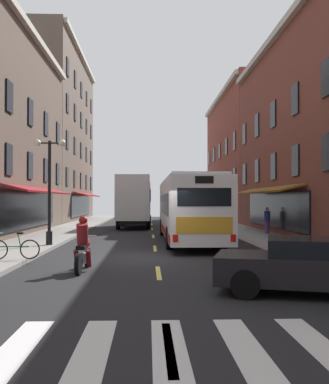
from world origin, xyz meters
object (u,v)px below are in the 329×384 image
(transit_bus, at_px, (188,208))
(motorcycle_rider, at_px, (83,248))
(pedestrian_mid, at_px, (267,220))
(sedan_mid, at_px, (135,215))
(street_lamp_twin, at_px, (49,186))
(sedan_near, at_px, (315,265))
(box_truck, at_px, (135,201))
(bicycle_near, at_px, (14,249))

(transit_bus, xyz_separation_m, motorcycle_rider, (-4.04, -9.28, -1.01))
(motorcycle_rider, bearing_deg, transit_bus, 66.50)
(motorcycle_rider, relative_size, pedestrian_mid, 1.31)
(sedan_mid, bearing_deg, street_lamp_twin, -97.35)
(sedan_near, bearing_deg, sedan_mid, 98.51)
(box_truck, xyz_separation_m, motorcycle_rider, (-0.91, -20.47, -1.33))
(motorcycle_rider, xyz_separation_m, bicycle_near, (-2.57, 1.72, -0.21))
(transit_bus, relative_size, bicycle_near, 7.09)
(motorcycle_rider, height_order, pedestrian_mid, pedestrian_mid)
(box_truck, relative_size, sedan_near, 1.66)
(street_lamp_twin, bearing_deg, box_truck, 76.33)
(box_truck, bearing_deg, sedan_mid, 91.53)
(transit_bus, distance_m, box_truck, 11.62)
(box_truck, relative_size, bicycle_near, 4.56)
(sedan_near, height_order, motorcycle_rider, motorcycle_rider)
(box_truck, relative_size, street_lamp_twin, 1.65)
(bicycle_near, bearing_deg, street_lamp_twin, 88.89)
(transit_bus, height_order, box_truck, box_truck)
(motorcycle_rider, relative_size, bicycle_near, 1.21)
(street_lamp_twin, bearing_deg, sedan_mid, 82.65)
(motorcycle_rider, bearing_deg, pedestrian_mid, 54.43)
(sedan_mid, height_order, motorcycle_rider, motorcycle_rider)
(box_truck, height_order, pedestrian_mid, box_truck)
(box_truck, relative_size, motorcycle_rider, 3.77)
(street_lamp_twin, bearing_deg, motorcycle_rider, -69.28)
(sedan_mid, distance_m, bicycle_near, 29.15)
(pedestrian_mid, bearing_deg, motorcycle_rider, -32.65)
(pedestrian_mid, height_order, street_lamp_twin, street_lamp_twin)
(pedestrian_mid, bearing_deg, box_truck, -130.65)
(bicycle_near, xyz_separation_m, street_lamp_twin, (0.09, 4.82, 2.27))
(transit_bus, bearing_deg, motorcycle_rider, -113.50)
(sedan_near, xyz_separation_m, sedan_mid, (-5.10, 34.11, 0.03))
(sedan_mid, bearing_deg, pedestrian_mid, -64.86)
(transit_bus, height_order, bicycle_near, transit_bus)
(motorcycle_rider, bearing_deg, bicycle_near, 146.25)
(sedan_near, height_order, street_lamp_twin, street_lamp_twin)
(transit_bus, bearing_deg, box_truck, 105.59)
(sedan_mid, relative_size, street_lamp_twin, 1.00)
(sedan_mid, bearing_deg, box_truck, -88.47)
(transit_bus, height_order, street_lamp_twin, street_lamp_twin)
(box_truck, xyz_separation_m, sedan_near, (4.83, -23.90, -1.38))
(sedan_mid, xyz_separation_m, motorcycle_rider, (-0.64, -30.68, 0.01))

